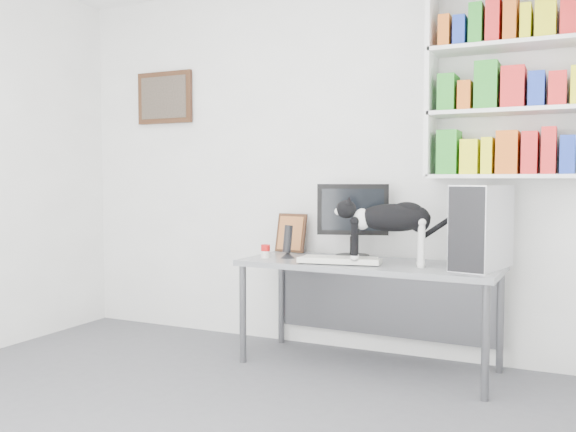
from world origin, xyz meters
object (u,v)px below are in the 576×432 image
(bookshelf, at_px, (513,79))
(cat, at_px, (390,233))
(monitor, at_px, (353,220))
(keyboard, at_px, (340,260))
(desk, at_px, (368,315))
(speaker, at_px, (288,241))
(soup_can, at_px, (266,251))
(leaning_print, at_px, (291,232))
(pc_tower, at_px, (482,227))

(bookshelf, xyz_separation_m, cat, (-0.66, -0.35, -0.95))
(monitor, relative_size, keyboard, 0.99)
(desk, height_order, speaker, speaker)
(keyboard, xyz_separation_m, soup_can, (-0.55, 0.04, 0.03))
(speaker, relative_size, leaning_print, 0.79)
(leaning_print, bearing_deg, keyboard, -30.97)
(monitor, height_order, speaker, monitor)
(desk, xyz_separation_m, speaker, (-0.56, -0.03, 0.46))
(bookshelf, distance_m, soup_can, 1.93)
(cat, bearing_deg, monitor, 124.22)
(pc_tower, bearing_deg, desk, -165.82)
(bookshelf, relative_size, monitor, 2.40)
(desk, relative_size, soup_can, 18.13)
(bookshelf, bearing_deg, monitor, -176.53)
(keyboard, relative_size, pc_tower, 1.03)
(leaning_print, distance_m, cat, 0.95)
(bookshelf, height_order, keyboard, bookshelf)
(bookshelf, xyz_separation_m, monitor, (-1.01, -0.06, -0.90))
(keyboard, bearing_deg, bookshelf, 10.43)
(speaker, distance_m, cat, 0.75)
(cat, bearing_deg, speaker, 157.60)
(leaning_print, relative_size, soup_can, 3.22)
(keyboard, bearing_deg, leaning_print, 132.62)
(pc_tower, distance_m, speaker, 1.27)
(keyboard, relative_size, speaker, 2.22)
(leaning_print, bearing_deg, bookshelf, 4.88)
(speaker, relative_size, cat, 0.36)
(monitor, height_order, leaning_print, monitor)
(monitor, bearing_deg, leaning_print, 151.28)
(bookshelf, bearing_deg, leaning_print, 178.22)
(keyboard, bearing_deg, monitor, 83.66)
(pc_tower, bearing_deg, soup_can, -162.97)
(keyboard, xyz_separation_m, leaning_print, (-0.53, 0.41, 0.13))
(desk, height_order, soup_can, soup_can)
(leaning_print, bearing_deg, monitor, -5.23)
(keyboard, relative_size, leaning_print, 1.76)
(bookshelf, distance_m, pc_tower, 0.94)
(monitor, height_order, keyboard, monitor)
(keyboard, bearing_deg, soup_can, 166.37)
(keyboard, height_order, speaker, speaker)
(leaning_print, relative_size, cat, 0.45)
(bookshelf, xyz_separation_m, leaning_print, (-1.52, 0.05, -1.01))
(speaker, xyz_separation_m, leaning_print, (-0.12, 0.31, 0.03))
(speaker, height_order, soup_can, speaker)
(keyboard, relative_size, cat, 0.79)
(bookshelf, height_order, cat, bookshelf)
(soup_can, bearing_deg, speaker, 23.71)
(soup_can, bearing_deg, monitor, 26.33)
(desk, distance_m, speaker, 0.73)
(soup_can, distance_m, cat, 0.89)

